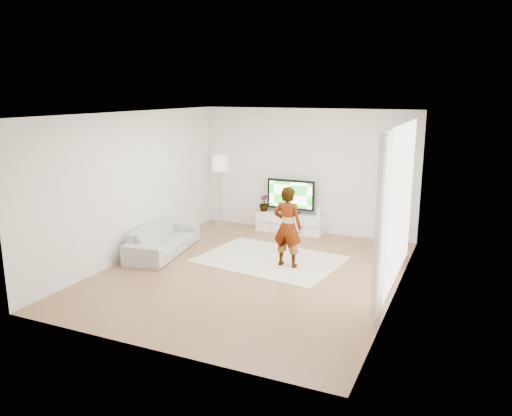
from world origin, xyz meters
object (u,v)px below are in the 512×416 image
at_px(media_console, 290,223).
at_px(rug, 270,259).
at_px(player, 288,227).
at_px(floor_lamp, 220,166).
at_px(sofa, 163,239).
at_px(television, 291,195).

distance_m(media_console, rug, 2.02).
distance_m(rug, player, 0.90).
height_order(rug, floor_lamp, floor_lamp).
xyz_separation_m(player, sofa, (-2.54, -0.28, -0.47)).
bearing_deg(player, floor_lamp, -37.96).
relative_size(television, player, 0.75).
bearing_deg(floor_lamp, media_console, 2.11).
relative_size(television, rug, 0.43).
relative_size(media_console, sofa, 0.77).
bearing_deg(sofa, floor_lamp, -9.50).
distance_m(media_console, sofa, 3.05).
distance_m(television, floor_lamp, 1.86).
distance_m(rug, floor_lamp, 3.17).
distance_m(player, floor_lamp, 3.37).
xyz_separation_m(media_console, rug, (0.32, -1.98, -0.21)).
bearing_deg(floor_lamp, player, -40.20).
relative_size(media_console, rug, 0.59).
distance_m(television, sofa, 3.12).
bearing_deg(player, media_console, -68.72).
relative_size(media_console, floor_lamp, 0.91).
relative_size(player, floor_lamp, 0.88).
bearing_deg(sofa, player, -92.90).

